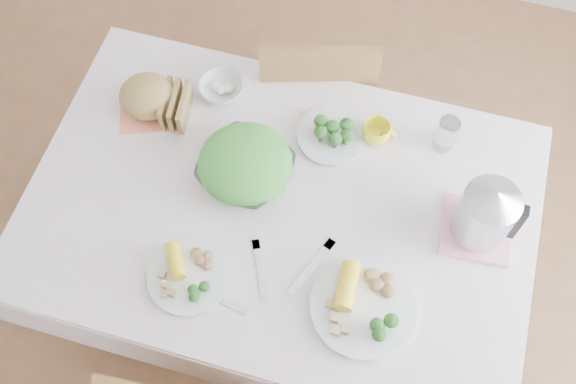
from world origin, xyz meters
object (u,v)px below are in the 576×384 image
(dinner_plate_right, at_px, (363,307))
(salad_bowl, at_px, (246,169))
(dinner_plate_left, at_px, (189,277))
(yellow_mug, at_px, (376,132))
(chair_far, at_px, (314,87))
(dining_table, at_px, (281,255))
(electric_kettle, at_px, (486,213))

(dinner_plate_right, bearing_deg, salad_bowl, 144.08)
(dinner_plate_left, bearing_deg, salad_bowl, 81.71)
(dinner_plate_right, distance_m, yellow_mug, 0.56)
(chair_far, xyz_separation_m, yellow_mug, (0.28, -0.35, 0.33))
(dining_table, bearing_deg, electric_kettle, 7.71)
(salad_bowl, distance_m, dinner_plate_right, 0.54)
(chair_far, relative_size, salad_bowl, 3.40)
(dining_table, distance_m, dinner_plate_right, 0.56)
(chair_far, xyz_separation_m, electric_kettle, (0.63, -0.58, 0.42))
(dining_table, xyz_separation_m, salad_bowl, (-0.13, 0.07, 0.42))
(chair_far, distance_m, yellow_mug, 0.56)
(dinner_plate_left, distance_m, electric_kettle, 0.84)
(dining_table, relative_size, dinner_plate_right, 4.76)
(dinner_plate_left, relative_size, yellow_mug, 2.55)
(yellow_mug, bearing_deg, dinner_plate_right, -80.96)
(salad_bowl, height_order, electric_kettle, electric_kettle)
(chair_far, bearing_deg, dinner_plate_left, 65.56)
(chair_far, relative_size, dinner_plate_left, 3.94)
(chair_far, bearing_deg, yellow_mug, 111.40)
(chair_far, distance_m, salad_bowl, 0.68)
(dinner_plate_left, bearing_deg, dining_table, 58.25)
(dining_table, xyz_separation_m, dinner_plate_left, (-0.18, -0.29, 0.40))
(salad_bowl, relative_size, dinner_plate_left, 1.16)
(salad_bowl, relative_size, electric_kettle, 1.19)
(electric_kettle, bearing_deg, dinner_plate_left, -150.41)
(chair_far, height_order, dinner_plate_right, chair_far)
(electric_kettle, bearing_deg, dinner_plate_right, -125.90)
(dining_table, bearing_deg, dinner_plate_left, -121.75)
(dinner_plate_left, bearing_deg, chair_far, 82.92)
(yellow_mug, height_order, electric_kettle, electric_kettle)
(salad_bowl, distance_m, electric_kettle, 0.70)
(dining_table, relative_size, chair_far, 1.55)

